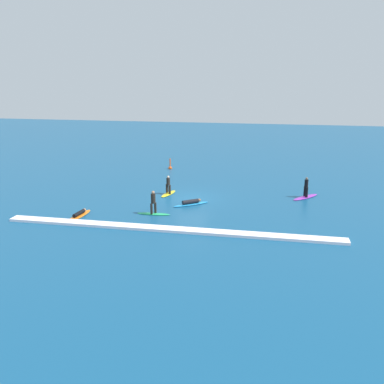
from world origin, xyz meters
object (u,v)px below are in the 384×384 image
Objects in this scene: surfer_on_purple_board at (306,193)px; surfer_on_yellow_board at (168,189)px; surfer_on_green_board at (153,206)px; surfer_on_blue_board at (191,203)px; surfer_on_orange_board at (79,214)px; marker_buoy at (170,167)px.

surfer_on_purple_board is 11.67m from surfer_on_yellow_board.
surfer_on_green_board is at bearing 15.17° from surfer_on_yellow_board.
surfer_on_purple_board reaches higher than surfer_on_yellow_board.
surfer_on_blue_board is 3.71m from surfer_on_green_board.
surfer_on_blue_board is 1.11× the size of surfer_on_green_board.
surfer_on_blue_board is at bearing -54.75° from surfer_on_orange_board.
surfer_on_blue_board is 8.64m from surfer_on_orange_board.
surfer_on_purple_board is at bearing 108.03° from surfer_on_yellow_board.
surfer_on_purple_board reaches higher than surfer_on_blue_board.
surfer_on_purple_board is 16.64m from marker_buoy.
surfer_on_blue_board reaches higher than surfer_on_orange_board.
surfer_on_purple_board is at bearing -32.64° from marker_buoy.
surfer_on_blue_board is 1.12× the size of surfer_on_yellow_board.
surfer_on_yellow_board is (4.91, 7.06, 0.32)m from surfer_on_orange_board.
marker_buoy is (-4.95, 12.88, 0.05)m from surfer_on_blue_board.
surfer_on_blue_board is at bearing 55.55° from surfer_on_yellow_board.
marker_buoy is (-2.40, 10.18, -0.23)m from surfer_on_yellow_board.
surfer_on_purple_board is at bearing -14.50° from surfer_on_blue_board.
surfer_on_orange_board is 8.60m from surfer_on_yellow_board.
marker_buoy is (-2.70, 15.78, -0.41)m from surfer_on_green_board.
surfer_on_green_board is at bearing -165.68° from surfer_on_blue_board.
surfer_on_blue_board is (-9.05, -3.90, -0.24)m from surfer_on_purple_board.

